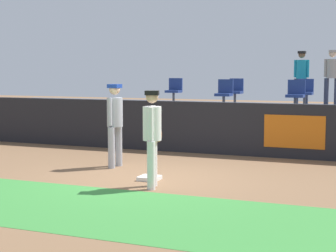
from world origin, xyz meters
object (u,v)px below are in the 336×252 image
Objects in this scene: player_runner_visitor at (115,119)px; seat_back_right at (305,91)px; seat_back_left at (174,89)px; spectator_hooded at (332,73)px; first_base at (149,178)px; seat_front_center at (224,92)px; seat_front_right at (296,93)px; spectator_capped at (301,74)px; seat_back_center at (236,90)px; player_fielder_home at (152,132)px.

player_runner_visitor is 6.93m from seat_back_right.
seat_back_left is 0.49× the size of spectator_hooded.
first_base is 0.48× the size of seat_back_left.
seat_back_left reaches higher than first_base.
spectator_hooded reaches higher than seat_front_center.
seat_front_right is (2.03, 5.32, 1.54)m from first_base.
spectator_hooded is at bearing 71.26° from first_base.
spectator_capped reaches higher than seat_back_right.
seat_front_center and seat_front_right have the same top height.
seat_back_center is 3.05m from spectator_hooded.
seat_front_right is at bearing 143.29° from player_runner_visitor.
first_base is 0.21× the size of player_runner_visitor.
seat_back_center is 0.49× the size of spectator_hooded.
first_base is 7.56m from seat_back_right.
seat_back_center is at bearing -179.99° from seat_back_right.
player_fielder_home is 2.17× the size of seat_back_left.
spectator_capped is at bearing 95.09° from seat_front_right.
player_runner_visitor is at bearing -119.12° from seat_back_right.
seat_front_right is 0.49× the size of spectator_hooded.
seat_front_right is at bearing 147.45° from player_fielder_home.
seat_back_left is 4.65m from seat_front_right.
seat_back_center is (-0.15, 7.12, 1.54)m from first_base.
seat_back_right is (2.18, 0.00, 0.00)m from seat_back_center.
seat_back_right is at bearing 41.68° from seat_front_center.
seat_back_left is at bearing -178.13° from player_fielder_home.
player_runner_visitor is at bearing -81.35° from seat_back_left.
seat_back_right is at bearing 152.64° from player_runner_visitor.
seat_back_left is at bearing 10.91° from spectator_capped.
seat_back_right reaches higher than player_runner_visitor.
seat_front_center is 1.00× the size of seat_front_right.
first_base is 7.62m from seat_back_left.
spectator_hooded is (2.87, 0.90, 0.53)m from seat_back_center.
player_runner_visitor is (-1.68, 1.70, 0.04)m from player_fielder_home.
player_runner_visitor is at bearing 140.95° from first_base.
seat_back_right reaches higher than first_base.
seat_back_right is 1.25m from spectator_hooded.
seat_back_right is 1.80m from seat_front_right.
spectator_hooded is (4.05, 6.94, 1.01)m from player_runner_visitor.
seat_front_right is 0.49× the size of spectator_capped.
seat_back_left reaches higher than player_runner_visitor.
seat_front_right is 2.84m from spectator_hooded.
player_runner_visitor is at bearing -128.47° from seat_front_right.
first_base is 7.28m from seat_back_center.
seat_back_right reaches higher than player_fielder_home.
player_fielder_home is at bearing 46.31° from player_runner_visitor.
seat_front_center is 0.49× the size of spectator_hooded.
spectator_hooded is 0.94m from spectator_capped.
seat_front_right is 2.50m from spectator_capped.
spectator_hooded is (0.69, 0.90, 0.53)m from seat_back_right.
seat_back_right is 0.85m from spectator_capped.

